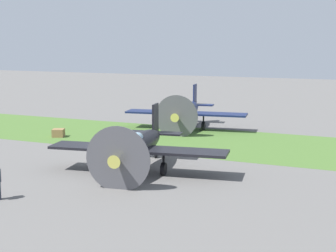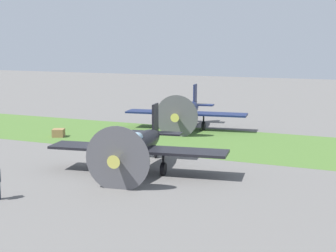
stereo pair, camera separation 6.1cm
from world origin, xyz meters
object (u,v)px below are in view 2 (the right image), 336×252
supply_crate (59,133)px  fuel_drum (105,139)px  airplane_wingman (187,111)px  airplane_lead (139,146)px

supply_crate → fuel_drum: bearing=165.8°
fuel_drum → supply_crate: 5.20m
fuel_drum → supply_crate: size_ratio=1.00×
fuel_drum → airplane_wingman: bearing=-109.3°
airplane_lead → airplane_wingman: 15.12m
airplane_lead → airplane_wingman: airplane_wingman is taller
airplane_lead → supply_crate: airplane_lead is taller
airplane_lead → supply_crate: 13.18m
airplane_lead → supply_crate: bearing=-42.7°
airplane_lead → airplane_wingman: bearing=-88.4°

